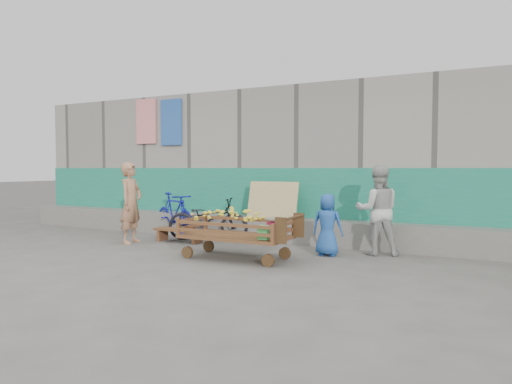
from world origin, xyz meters
The scene contains 9 objects.
ground centered at (0.00, 0.00, 0.00)m, with size 80.00×80.00×0.00m, color #514F4A.
building_wall centered at (0.00, 4.05, 1.47)m, with size 12.00×3.50×3.00m.
banana_cart centered at (0.43, 0.52, 0.52)m, with size 1.82×0.83×0.77m.
bench centered at (-1.28, 1.43, 0.18)m, with size 1.01×0.30×0.25m.
vendor_man centered at (-2.00, 0.93, 0.75)m, with size 0.55×0.36×1.50m, color #A87351.
woman centered at (2.34, 1.84, 0.72)m, with size 0.70×0.55×1.45m, color #BABBB4.
child centered at (1.64, 1.40, 0.50)m, with size 0.49×0.32×1.00m, color #204F9E.
bicycle_dark centered at (-0.90, 1.85, 0.41)m, with size 0.55×1.57×0.82m, color black.
bicycle_blue centered at (-1.85, 2.05, 0.44)m, with size 0.42×1.48×0.89m, color #151B98.
Camera 1 is at (3.87, -5.56, 1.40)m, focal length 32.00 mm.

